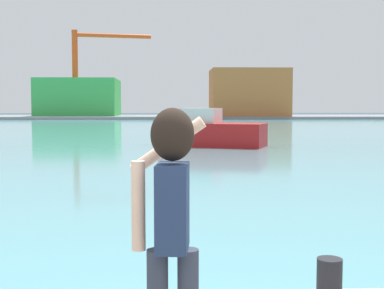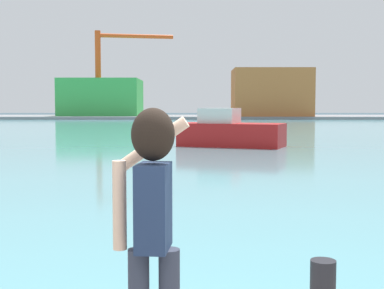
% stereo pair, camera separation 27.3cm
% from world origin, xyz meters
% --- Properties ---
extents(ground_plane, '(220.00, 220.00, 0.00)m').
position_xyz_m(ground_plane, '(0.00, 50.00, 0.00)').
color(ground_plane, '#334751').
extents(harbor_water, '(140.00, 100.00, 0.02)m').
position_xyz_m(harbor_water, '(0.00, 52.00, 0.01)').
color(harbor_water, '#599EA8').
rests_on(harbor_water, ground_plane).
extents(far_shore_dock, '(140.00, 20.00, 0.46)m').
position_xyz_m(far_shore_dock, '(0.00, 92.00, 0.23)').
color(far_shore_dock, gray).
rests_on(far_shore_dock, ground_plane).
extents(person_photographer, '(0.53, 0.56, 1.74)m').
position_xyz_m(person_photographer, '(-0.37, 0.49, 1.56)').
color(person_photographer, '#2D3342').
rests_on(person_photographer, quay_promenade).
extents(harbor_bollard, '(0.23, 0.23, 0.40)m').
position_xyz_m(harbor_bollard, '(1.04, 1.65, 0.69)').
color(harbor_bollard, black).
rests_on(harbor_bollard, quay_promenade).
extents(boat_moored, '(6.11, 4.28, 2.09)m').
position_xyz_m(boat_moored, '(1.97, 26.02, 0.81)').
color(boat_moored, '#B21919').
rests_on(boat_moored, harbor_water).
extents(warehouse_left, '(13.83, 12.29, 6.51)m').
position_xyz_m(warehouse_left, '(-16.38, 92.51, 3.72)').
color(warehouse_left, green).
rests_on(warehouse_left, far_shore_dock).
extents(warehouse_right, '(13.02, 9.41, 8.00)m').
position_xyz_m(warehouse_right, '(13.40, 87.45, 4.46)').
color(warehouse_right, '#B26633').
rests_on(warehouse_right, far_shore_dock).
extents(port_crane, '(13.49, 3.11, 14.72)m').
position_xyz_m(port_crane, '(-14.45, 89.50, 9.81)').
color(port_crane, '#D84C19').
rests_on(port_crane, far_shore_dock).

